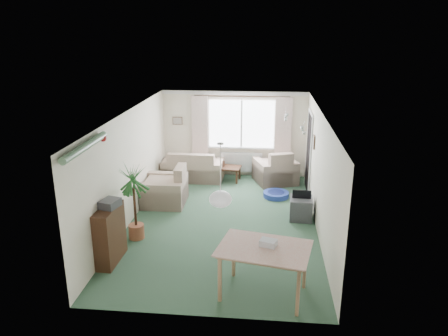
# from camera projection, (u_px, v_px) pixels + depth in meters

# --- Properties ---
(ground) EXTENTS (6.50, 6.50, 0.00)m
(ground) POSITION_uv_depth(u_px,v_px,m) (223.00, 222.00, 9.50)
(ground) COLOR #30503A
(window) EXTENTS (1.80, 0.03, 1.30)m
(window) POSITION_uv_depth(u_px,v_px,m) (242.00, 124.00, 12.08)
(window) COLOR white
(curtain_rod) EXTENTS (2.60, 0.03, 0.03)m
(curtain_rod) POSITION_uv_depth(u_px,v_px,m) (242.00, 96.00, 11.76)
(curtain_rod) COLOR black
(curtain_left) EXTENTS (0.45, 0.08, 2.00)m
(curtain_left) POSITION_uv_depth(u_px,v_px,m) (200.00, 132.00, 12.16)
(curtain_left) COLOR beige
(curtain_right) EXTENTS (0.45, 0.08, 2.00)m
(curtain_right) POSITION_uv_depth(u_px,v_px,m) (283.00, 134.00, 11.95)
(curtain_right) COLOR beige
(radiator) EXTENTS (1.20, 0.10, 0.55)m
(radiator) POSITION_uv_depth(u_px,v_px,m) (241.00, 162.00, 12.38)
(radiator) COLOR white
(doorway) EXTENTS (0.03, 0.95, 2.00)m
(doorway) POSITION_uv_depth(u_px,v_px,m) (309.00, 153.00, 11.09)
(doorway) COLOR black
(pendant_lamp) EXTENTS (0.36, 0.36, 0.36)m
(pendant_lamp) POSITION_uv_depth(u_px,v_px,m) (220.00, 199.00, 6.85)
(pendant_lamp) COLOR white
(tinsel_garland) EXTENTS (1.60, 1.60, 0.12)m
(tinsel_garland) POSITION_uv_depth(u_px,v_px,m) (85.00, 147.00, 6.80)
(tinsel_garland) COLOR #196626
(bauble_cluster_a) EXTENTS (0.20, 0.20, 0.20)m
(bauble_cluster_a) POSITION_uv_depth(u_px,v_px,m) (286.00, 115.00, 9.55)
(bauble_cluster_a) COLOR silver
(bauble_cluster_b) EXTENTS (0.20, 0.20, 0.20)m
(bauble_cluster_b) POSITION_uv_depth(u_px,v_px,m) (304.00, 127.00, 8.38)
(bauble_cluster_b) COLOR silver
(wall_picture_back) EXTENTS (0.28, 0.03, 0.22)m
(wall_picture_back) POSITION_uv_depth(u_px,v_px,m) (178.00, 121.00, 12.23)
(wall_picture_back) COLOR brown
(wall_picture_right) EXTENTS (0.03, 0.24, 0.30)m
(wall_picture_right) POSITION_uv_depth(u_px,v_px,m) (314.00, 142.00, 9.97)
(wall_picture_right) COLOR brown
(sofa) EXTENTS (1.66, 0.91, 0.82)m
(sofa) POSITION_uv_depth(u_px,v_px,m) (193.00, 165.00, 12.08)
(sofa) COLOR beige
(sofa) RESTS_ON ground
(armchair_corner) EXTENTS (1.30, 1.27, 0.92)m
(armchair_corner) POSITION_uv_depth(u_px,v_px,m) (275.00, 166.00, 11.83)
(armchair_corner) COLOR beige
(armchair_corner) RESTS_ON ground
(armchair_left) EXTENTS (1.01, 1.07, 0.94)m
(armchair_left) POSITION_uv_depth(u_px,v_px,m) (164.00, 185.00, 10.41)
(armchair_left) COLOR tan
(armchair_left) RESTS_ON ground
(coffee_table) EXTENTS (0.96, 0.62, 0.40)m
(coffee_table) POSITION_uv_depth(u_px,v_px,m) (224.00, 173.00, 12.05)
(coffee_table) COLOR black
(coffee_table) RESTS_ON ground
(photo_frame) EXTENTS (0.12, 0.05, 0.16)m
(photo_frame) POSITION_uv_depth(u_px,v_px,m) (223.00, 164.00, 11.95)
(photo_frame) COLOR brown
(photo_frame) RESTS_ON coffee_table
(bookshelf) EXTENTS (0.31, 0.86, 1.04)m
(bookshelf) POSITION_uv_depth(u_px,v_px,m) (110.00, 235.00, 7.79)
(bookshelf) COLOR black
(bookshelf) RESTS_ON ground
(hifi_box) EXTENTS (0.36, 0.41, 0.14)m
(hifi_box) POSITION_uv_depth(u_px,v_px,m) (110.00, 203.00, 7.65)
(hifi_box) COLOR #3C3B41
(hifi_box) RESTS_ON bookshelf
(houseplant) EXTENTS (0.71, 0.71, 1.56)m
(houseplant) POSITION_uv_depth(u_px,v_px,m) (135.00, 202.00, 8.56)
(houseplant) COLOR #226435
(houseplant) RESTS_ON ground
(dining_table) EXTENTS (1.44, 1.11, 0.81)m
(dining_table) POSITION_uv_depth(u_px,v_px,m) (263.00, 272.00, 6.83)
(dining_table) COLOR tan
(dining_table) RESTS_ON ground
(gift_box) EXTENTS (0.29, 0.25, 0.12)m
(gift_box) POSITION_uv_depth(u_px,v_px,m) (268.00, 243.00, 6.74)
(gift_box) COLOR silver
(gift_box) RESTS_ON dining_table
(tv_cube) EXTENTS (0.51, 0.56, 0.48)m
(tv_cube) POSITION_uv_depth(u_px,v_px,m) (301.00, 208.00, 9.62)
(tv_cube) COLOR #333438
(tv_cube) RESTS_ON ground
(pet_bed) EXTENTS (0.72, 0.72, 0.13)m
(pet_bed) POSITION_uv_depth(u_px,v_px,m) (276.00, 194.00, 10.91)
(pet_bed) COLOR #22569D
(pet_bed) RESTS_ON ground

